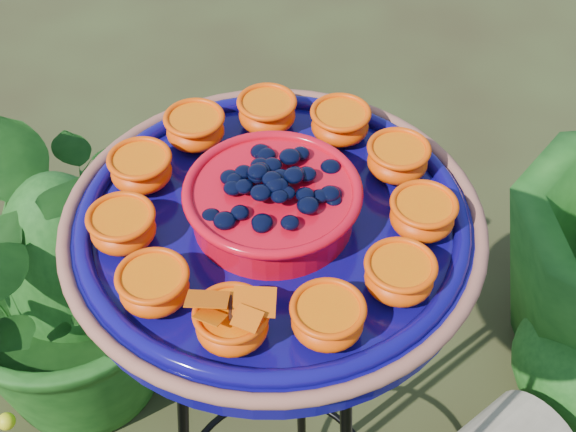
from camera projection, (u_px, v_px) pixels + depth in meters
The scene contains 3 objects.
tripod_stand at pixel (277, 406), 1.22m from camera, with size 0.39×0.39×0.93m.
feeder_dish at pixel (273, 220), 0.93m from camera, with size 0.55×0.55×0.11m.
shrub_back_left at pixel (66, 254), 1.64m from camera, with size 0.74×0.64×0.82m, color #154512.
Camera 1 is at (-0.00, -0.53, 1.64)m, focal length 50.00 mm.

